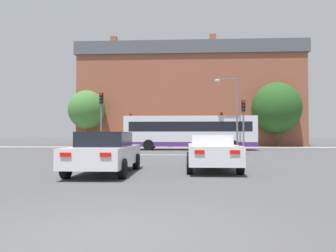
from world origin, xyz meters
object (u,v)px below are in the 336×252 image
bus_crossing_lead (190,132)px  traffic_light_far_right (222,124)px  car_roadster_right (212,152)px  traffic_light_near_left (101,113)px  traffic_light_far_left (130,125)px  pedestrian_waiting (170,138)px  pedestrian_walking_east (140,138)px  street_lamp_junction (233,106)px  traffic_light_near_right (243,118)px  pedestrian_walking_west (210,138)px  car_saloon_left (105,152)px

bus_crossing_lead → traffic_light_far_right: size_ratio=3.01×
car_roadster_right → traffic_light_far_right: size_ratio=1.20×
traffic_light_near_left → traffic_light_far_left: bearing=90.9°
car_roadster_right → pedestrian_waiting: size_ratio=2.70×
traffic_light_far_left → bus_crossing_lead: bearing=-46.2°
bus_crossing_lead → pedestrian_waiting: bus_crossing_lead is taller
traffic_light_far_right → pedestrian_walking_east: bearing=173.1°
traffic_light_far_right → street_lamp_junction: 9.13m
pedestrian_waiting → street_lamp_junction: bearing=15.3°
car_roadster_right → pedestrian_walking_east: (-6.56, 26.20, 0.35)m
traffic_light_far_right → traffic_light_near_left: 17.42m
pedestrian_waiting → traffic_light_near_right: bearing=5.0°
traffic_light_near_left → pedestrian_walking_west: bearing=58.8°
car_roadster_right → traffic_light_near_right: size_ratio=1.26×
car_roadster_right → traffic_light_far_left: bearing=107.0°
car_saloon_left → traffic_light_far_left: 27.31m
pedestrian_walking_west → traffic_light_far_right: bearing=155.8°
car_saloon_left → car_roadster_right: 4.18m
traffic_light_far_right → street_lamp_junction: size_ratio=0.63×
bus_crossing_lead → pedestrian_walking_east: 9.92m
traffic_light_far_left → pedestrian_walking_east: size_ratio=2.23×
traffic_light_far_right → street_lamp_junction: (0.00, -9.04, 1.25)m
bus_crossing_lead → street_lamp_junction: street_lamp_junction is taller
bus_crossing_lead → traffic_light_far_left: bearing=43.8°
car_roadster_right → street_lamp_junction: bearing=79.3°
car_roadster_right → traffic_light_far_right: (3.16, 25.02, 2.07)m
pedestrian_waiting → traffic_light_far_right: bearing=69.3°
street_lamp_junction → traffic_light_near_right: bearing=-90.0°
bus_crossing_lead → pedestrian_waiting: 7.44m
traffic_light_near_right → traffic_light_far_left: bearing=125.9°
car_roadster_right → pedestrian_walking_west: 26.45m
car_saloon_left → pedestrian_waiting: pedestrian_waiting is taller
car_saloon_left → pedestrian_waiting: size_ratio=2.61×
car_roadster_right → traffic_light_near_right: traffic_light_near_right is taller
traffic_light_far_right → street_lamp_junction: bearing=-90.0°
traffic_light_far_right → street_lamp_junction: street_lamp_junction is taller
car_roadster_right → pedestrian_walking_east: bearing=104.5°
traffic_light_far_left → pedestrian_walking_west: bearing=4.9°
traffic_light_near_right → traffic_light_near_left: bearing=177.9°
traffic_light_near_right → pedestrian_walking_east: (-9.73, 15.45, -1.59)m
pedestrian_walking_west → street_lamp_junction: bearing=119.6°
traffic_light_far_left → traffic_light_far_right: bearing=-2.9°
traffic_light_near_right → pedestrian_waiting: (-6.04, 14.61, -1.57)m
car_roadster_right → bus_crossing_lead: size_ratio=0.40×
car_roadster_right → traffic_light_near_right: bearing=74.1°
pedestrian_walking_west → car_roadster_right: bearing=108.5°
bus_crossing_lead → pedestrian_waiting: (-2.26, 7.06, -0.65)m
bus_crossing_lead → pedestrian_walking_east: bus_crossing_lead is taller
traffic_light_far_left → street_lamp_junction: bearing=-41.8°
traffic_light_far_left → traffic_light_near_right: size_ratio=1.01×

